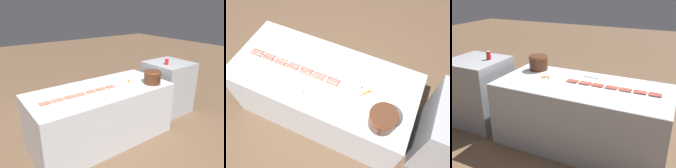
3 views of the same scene
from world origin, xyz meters
The scene contains 28 objects.
ground_plane centered at (0.00, 0.00, 0.00)m, with size 20.00×20.00×0.00m, color brown.
griddle_counter centered at (0.00, 0.00, 0.44)m, with size 1.02×2.25×0.88m.
back_cabinet centered at (-0.08, 1.68, 0.51)m, with size 0.79×0.80×1.03m, color #939599.
hot_dog_0 centered at (0.00, -0.89, 0.89)m, with size 0.03×0.16×0.02m.
hot_dog_1 centered at (0.00, -0.72, 0.89)m, with size 0.02×0.16×0.02m.
hot_dog_2 centered at (0.00, -0.55, 0.89)m, with size 0.02×0.16×0.02m.
hot_dog_3 centered at (0.00, -0.37, 0.89)m, with size 0.03×0.16×0.02m.
hot_dog_4 centered at (0.00, -0.19, 0.89)m, with size 0.03×0.15×0.02m.
hot_dog_5 centered at (0.00, -0.02, 0.89)m, with size 0.02×0.16×0.02m.
hot_dog_6 centered at (0.00, 0.15, 0.89)m, with size 0.03×0.15×0.02m.
hot_dog_7 centered at (0.03, -0.89, 0.89)m, with size 0.03×0.16×0.02m.
hot_dog_8 centered at (0.04, -0.72, 0.89)m, with size 0.03×0.16×0.02m.
hot_dog_9 centered at (0.04, -0.54, 0.89)m, with size 0.03×0.16×0.02m.
hot_dog_10 centered at (0.04, -0.37, 0.89)m, with size 0.03×0.15×0.02m.
hot_dog_11 centered at (0.03, -0.20, 0.89)m, with size 0.03×0.15×0.02m.
hot_dog_12 centered at (0.03, -0.03, 0.89)m, with size 0.03×0.16×0.02m.
hot_dog_13 centered at (0.03, 0.15, 0.89)m, with size 0.03×0.16×0.02m.
hot_dog_14 centered at (0.07, -0.89, 0.89)m, with size 0.03×0.16×0.02m.
hot_dog_15 centered at (0.07, -0.72, 0.89)m, with size 0.03×0.15×0.02m.
hot_dog_16 centered at (0.07, -0.55, 0.89)m, with size 0.03×0.16×0.02m.
hot_dog_17 centered at (0.07, -0.38, 0.89)m, with size 0.03×0.15×0.02m.
hot_dog_18 centered at (0.07, -0.20, 0.89)m, with size 0.02×0.16×0.02m.
hot_dog_19 centered at (0.07, -0.03, 0.89)m, with size 0.03×0.16×0.02m.
hot_dog_20 centered at (0.07, 0.15, 0.89)m, with size 0.03×0.15×0.02m.
bean_pot centered at (0.29, 0.82, 1.00)m, with size 0.35×0.29×0.21m.
serving_spoon centered at (0.30, -0.06, 0.89)m, with size 0.08×0.27×0.02m.
carrot centered at (0.04, 0.53, 0.90)m, with size 0.15×0.13×0.03m.
soda_can centered at (0.00, 1.49, 1.09)m, with size 0.07×0.07×0.12m.
Camera 3 is at (-2.88, -1.10, 2.10)m, focal length 41.45 mm.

